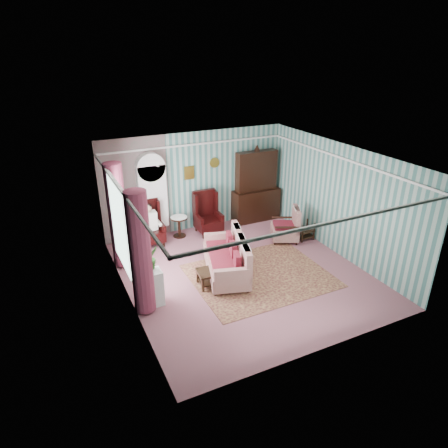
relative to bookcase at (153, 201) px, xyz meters
name	(u,v)px	position (x,y,z in m)	size (l,w,h in m)	color
floor	(243,273)	(1.35, -2.84, -1.12)	(6.00, 6.00, 0.00)	#884F56
room_shell	(216,197)	(0.73, -2.66, 0.89)	(5.53, 6.02, 2.91)	#3C6D66
bookcase	(153,201)	(0.00, 0.00, 0.00)	(0.80, 0.28, 2.24)	silver
dresser_hutch	(257,184)	(3.25, -0.12, 0.06)	(1.50, 0.56, 2.36)	black
wingback_left	(150,224)	(-0.25, -0.39, -0.50)	(0.76, 0.80, 1.25)	black
wingback_right	(208,213)	(1.50, -0.39, -0.50)	(0.76, 0.80, 1.25)	black
seated_woman	(150,225)	(-0.25, -0.39, -0.53)	(0.44, 0.40, 1.18)	white
round_side_table	(179,227)	(0.65, -0.24, -0.82)	(0.50, 0.50, 0.60)	black
nest_table	(305,230)	(3.82, -1.94, -0.85)	(0.45, 0.38, 0.54)	black
plant_stand	(149,289)	(-1.05, -3.14, -0.72)	(0.55, 0.35, 0.80)	white
rug	(260,276)	(1.65, -3.14, -1.11)	(3.20, 2.60, 0.01)	#53201B
sofa	(226,257)	(0.95, -2.70, -0.65)	(1.99, 1.10, 0.94)	#C1B895
floral_armchair	(285,224)	(3.25, -1.77, -0.61)	(0.81, 0.75, 1.02)	#BEB593
coffee_table	(215,277)	(0.53, -3.02, -0.93)	(0.82, 0.51, 0.39)	black
potted_plant_a	(148,267)	(-1.07, -3.28, -0.12)	(0.36, 0.31, 0.40)	#174B17
potted_plant_b	(152,258)	(-0.92, -3.02, -0.07)	(0.27, 0.22, 0.50)	#1C5119
potted_plant_c	(144,263)	(-1.08, -3.03, -0.14)	(0.20, 0.20, 0.35)	#1D5119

